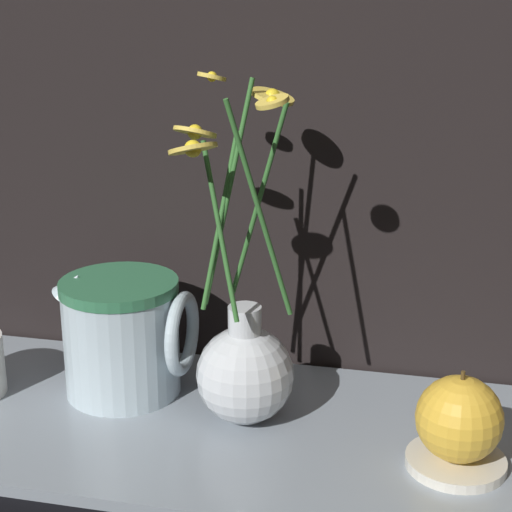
{
  "coord_description": "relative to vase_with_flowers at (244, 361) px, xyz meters",
  "views": [
    {
      "loc": [
        0.17,
        -0.77,
        0.46
      ],
      "look_at": [
        -0.01,
        0.0,
        0.2
      ],
      "focal_mm": 60.0,
      "sensor_mm": 36.0,
      "label": 1
    }
  ],
  "objects": [
    {
      "name": "ground_plane",
      "position": [
        0.02,
        -0.01,
        -0.08
      ],
      "size": [
        6.0,
        6.0,
        0.0
      ],
      "primitive_type": "plane",
      "color": "black"
    },
    {
      "name": "shelf",
      "position": [
        0.02,
        -0.01,
        -0.07
      ],
      "size": [
        0.88,
        0.31,
        0.01
      ],
      "color": "gray",
      "rests_on": "ground_plane"
    },
    {
      "name": "vase_with_flowers",
      "position": [
        0.0,
        0.0,
        0.0
      ],
      "size": [
        0.14,
        0.16,
        0.36
      ],
      "color": "silver",
      "rests_on": "shelf"
    },
    {
      "name": "ceramic_pitcher",
      "position": [
        -0.14,
        0.03,
        0.0
      ],
      "size": [
        0.15,
        0.13,
        0.14
      ],
      "color": "silver",
      "rests_on": "shelf"
    },
    {
      "name": "saucer_plate",
      "position": [
        0.22,
        -0.05,
        -0.06
      ],
      "size": [
        0.1,
        0.1,
        0.01
      ],
      "color": "silver",
      "rests_on": "shelf"
    },
    {
      "name": "orange_fruit",
      "position": [
        0.22,
        -0.05,
        -0.02
      ],
      "size": [
        0.08,
        0.08,
        0.09
      ],
      "color": "gold",
      "rests_on": "saucer_plate"
    }
  ]
}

